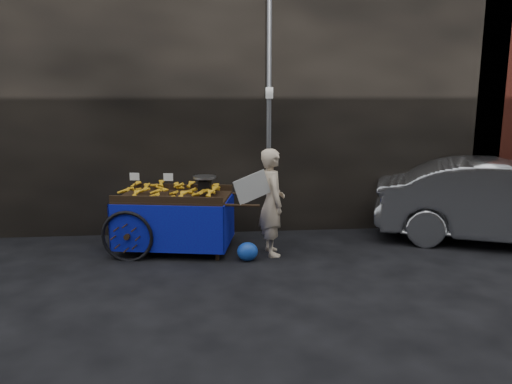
{
  "coord_description": "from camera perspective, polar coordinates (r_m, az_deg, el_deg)",
  "views": [
    {
      "loc": [
        -0.66,
        -6.85,
        2.43
      ],
      "look_at": [
        0.02,
        0.5,
        0.93
      ],
      "focal_mm": 35.0,
      "sensor_mm": 36.0,
      "label": 1
    }
  ],
  "objects": [
    {
      "name": "plastic_bag",
      "position": [
        7.3,
        -0.98,
        -6.82
      ],
      "size": [
        0.31,
        0.24,
        0.28
      ],
      "primitive_type": "ellipsoid",
      "color": "#1642AB",
      "rests_on": "ground"
    },
    {
      "name": "street_pole",
      "position": [
        8.21,
        1.48,
        8.51
      ],
      "size": [
        0.12,
        0.1,
        4.0
      ],
      "color": "slate",
      "rests_on": "ground"
    },
    {
      "name": "parked_car",
      "position": [
        8.99,
        26.57,
        -1.08
      ],
      "size": [
        4.28,
        2.76,
        1.33
      ],
      "primitive_type": "imported",
      "rotation": [
        0.0,
        0.0,
        1.21
      ],
      "color": "#A8ABAF",
      "rests_on": "ground"
    },
    {
      "name": "ground",
      "position": [
        7.29,
        0.24,
        -7.98
      ],
      "size": [
        80.0,
        80.0,
        0.0
      ],
      "primitive_type": "plane",
      "color": "black",
      "rests_on": "ground"
    },
    {
      "name": "vendor",
      "position": [
        7.43,
        1.83,
        -1.17
      ],
      "size": [
        0.83,
        0.64,
        1.61
      ],
      "rotation": [
        0.0,
        0.0,
        1.69
      ],
      "color": "beige",
      "rests_on": "ground"
    },
    {
      "name": "banana_cart",
      "position": [
        7.74,
        -9.69,
        -1.06
      ],
      "size": [
        2.45,
        1.43,
        1.25
      ],
      "rotation": [
        0.0,
        0.0,
        -0.18
      ],
      "color": "black",
      "rests_on": "ground"
    },
    {
      "name": "building_wall",
      "position": [
        9.51,
        1.12,
        11.89
      ],
      "size": [
        13.5,
        2.0,
        5.0
      ],
      "color": "black",
      "rests_on": "ground"
    }
  ]
}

